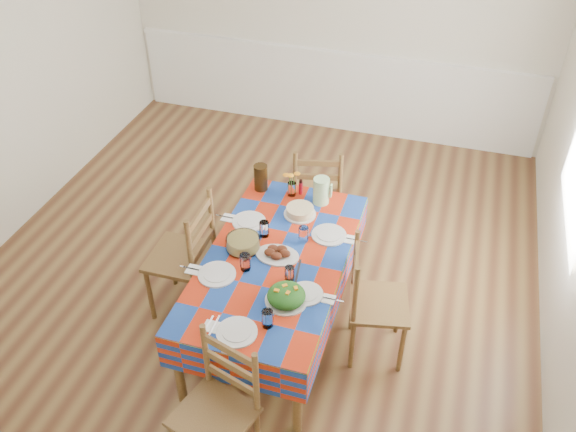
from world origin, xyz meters
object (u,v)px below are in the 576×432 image
object	(u,v)px
chair_near	(218,410)
chair_left	(186,257)
dining_table	(276,266)
chair_far	(317,193)
green_pitcher	(321,191)
tea_pitcher	(261,177)
meat_platter	(277,253)
chair_right	(373,303)

from	to	relation	value
chair_near	chair_left	distance (m)	1.32
dining_table	chair_far	distance (m)	1.12
green_pitcher	chair_near	world-z (taller)	chair_near
tea_pitcher	chair_left	bearing A→B (deg)	-114.02
meat_platter	green_pitcher	distance (m)	0.71
meat_platter	chair_near	distance (m)	1.15
dining_table	chair_left	distance (m)	0.70
green_pitcher	chair_near	xyz separation A→B (m)	(-0.12, -1.82, -0.33)
meat_platter	chair_near	bearing A→B (deg)	-89.71
dining_table	chair_far	xyz separation A→B (m)	(0.01, 1.11, -0.14)
green_pitcher	chair_left	world-z (taller)	chair_left
chair_far	chair_right	distance (m)	1.31
green_pitcher	chair_left	size ratio (longest dim) A/B	0.21
chair_near	chair_far	xyz separation A→B (m)	(-0.00, 2.21, 0.01)
meat_platter	green_pitcher	world-z (taller)	green_pitcher
chair_far	tea_pitcher	bearing A→B (deg)	31.11
dining_table	green_pitcher	xyz separation A→B (m)	(0.14, 0.71, 0.18)
dining_table	green_pitcher	bearing A→B (deg)	79.20
meat_platter	chair_near	size ratio (longest dim) A/B	0.32
tea_pitcher	meat_platter	bearing A→B (deg)	-63.07
green_pitcher	chair_far	world-z (taller)	chair_far
dining_table	meat_platter	size ratio (longest dim) A/B	5.78
green_pitcher	tea_pitcher	bearing A→B (deg)	176.09
dining_table	chair_left	world-z (taller)	chair_left
meat_platter	chair_near	xyz separation A→B (m)	(0.01, -1.13, -0.25)
meat_platter	tea_pitcher	xyz separation A→B (m)	(-0.37, 0.73, 0.08)
meat_platter	tea_pitcher	size ratio (longest dim) A/B	1.42
dining_table	tea_pitcher	bearing A→B (deg)	115.88
meat_platter	green_pitcher	size ratio (longest dim) A/B	1.43
tea_pitcher	chair_far	bearing A→B (deg)	44.03
dining_table	chair_near	bearing A→B (deg)	-89.35
dining_table	chair_near	world-z (taller)	chair_near
dining_table	meat_platter	world-z (taller)	meat_platter
meat_platter	chair_far	size ratio (longest dim) A/B	0.32
dining_table	green_pitcher	distance (m)	0.75
tea_pitcher	chair_near	bearing A→B (deg)	-78.57
tea_pitcher	chair_right	world-z (taller)	chair_right
chair_left	dining_table	bearing A→B (deg)	89.25
meat_platter	chair_right	distance (m)	0.74
chair_near	meat_platter	bearing A→B (deg)	107.13
chair_far	green_pitcher	bearing A→B (deg)	94.83
chair_left	chair_right	bearing A→B (deg)	88.90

